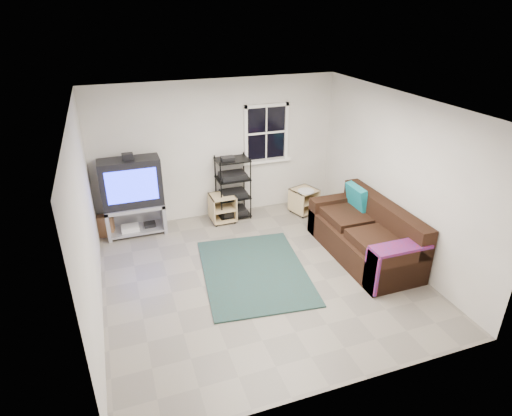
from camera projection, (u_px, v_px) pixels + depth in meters
name	position (u px, v px, depth m)	size (l,w,h in m)	color
room	(266.00, 137.00, 8.15)	(4.60, 4.62, 4.60)	gray
tv_unit	(132.00, 191.00, 7.44)	(1.03, 0.51, 1.51)	#A6A6AE
av_rack	(233.00, 191.00, 8.16)	(0.61, 0.44, 1.22)	black
side_table_left	(222.00, 207.00, 8.12)	(0.46, 0.46, 0.53)	#DBBF86
side_table_right	(303.00, 199.00, 8.43)	(0.56, 0.56, 0.52)	#DBBF86
sofa	(366.00, 236.00, 6.96)	(0.96, 2.16, 0.99)	black
shag_rug	(254.00, 271.00, 6.64)	(1.55, 2.13, 0.03)	black
paper_bag	(106.00, 226.00, 7.61)	(0.27, 0.18, 0.39)	brown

